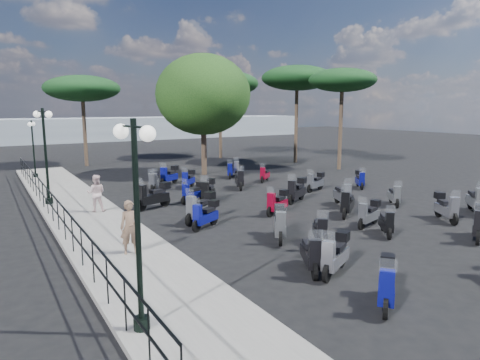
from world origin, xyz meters
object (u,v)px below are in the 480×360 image
scooter_2 (206,216)px  broadleaf_tree (203,95)px  scooter_11 (169,176)px  scooter_31 (152,182)px  scooter_28 (315,182)px  scooter_3 (200,209)px  scooter_10 (208,192)px  scooter_23 (238,169)px  pine_1 (297,78)px  pine_0 (220,84)px  scooter_20 (369,215)px  woman (130,227)px  scooter_16 (188,180)px  scooter_25 (446,208)px  pedestrian_far (96,193)px  scooter_9 (193,193)px  scooter_8 (280,224)px  scooter_21 (343,196)px  scooter_6 (386,285)px  lamp_post_0 (137,213)px  scooter_15 (277,203)px  scooter_18 (479,224)px  scooter_26 (394,196)px  scooter_0 (335,256)px  scooter_29 (265,175)px  scooter_4 (154,197)px  scooter_13 (347,205)px  pine_3 (342,81)px  scooter_1 (311,255)px  scooter_19 (386,224)px  lamp_post_1 (45,150)px  pine_2 (82,89)px  scooter_22 (239,180)px  scooter_7 (320,232)px  lamp_post_2 (33,145)px  scooter_14 (297,191)px  scooter_17 (230,171)px  scooter_30 (476,201)px

scooter_2 → broadleaf_tree: (5.77, 11.65, 4.80)m
scooter_11 → broadleaf_tree: (3.49, 2.43, 4.75)m
scooter_31 → scooter_28: bearing=172.0°
scooter_3 → scooter_10: size_ratio=1.14×
scooter_23 → pine_1: bearing=-113.4°
pine_0 → pine_1: 6.99m
scooter_20 → scooter_10: bearing=9.9°
woman → scooter_2: (3.37, 1.72, -0.48)m
scooter_16 → scooter_31: bearing=38.2°
scooter_3 → scooter_25: scooter_3 is taller
pedestrian_far → scooter_25: 14.29m
scooter_9 → scooter_31: (-0.63, 3.82, 0.02)m
scooter_10 → scooter_16: bearing=-61.8°
scooter_8 → scooter_21: size_ratio=0.93×
scooter_6 → scooter_11: 17.16m
lamp_post_0 → scooter_2: lamp_post_0 is taller
scooter_6 → scooter_15: 8.67m
scooter_18 → scooter_10: bearing=-0.0°
pedestrian_far → scooter_26: bearing=179.0°
scooter_0 → scooter_20: bearing=-85.5°
scooter_18 → scooter_29: bearing=-29.9°
scooter_2 → scooter_10: (1.98, 3.68, 0.06)m
scooter_4 → scooter_29: bearing=-86.3°
woman → scooter_13: size_ratio=1.07×
scooter_20 → scooter_31: scooter_31 is taller
pine_1 → pine_3: (0.28, -4.74, -0.41)m
lamp_post_0 → scooter_21: 13.21m
woman → scooter_15: bearing=29.6°
scooter_1 → scooter_8: size_ratio=0.99×
scooter_19 → scooter_3: bearing=-7.3°
broadleaf_tree → scooter_29: bearing=-67.6°
lamp_post_1 → pine_0: 20.49m
lamp_post_0 → pine_2: pine_2 is taller
scooter_18 → scooter_11: bearing=-10.5°
scooter_22 → scooter_2: bearing=73.4°
woman → broadleaf_tree: broadleaf_tree is taller
scooter_9 → scooter_13: 7.15m
scooter_3 → scooter_7: 5.10m
lamp_post_1 → scooter_22: lamp_post_1 is taller
scooter_15 → broadleaf_tree: (2.21, 11.34, 4.80)m
scooter_15 → scooter_21: bearing=-120.4°
lamp_post_1 → lamp_post_2: 8.64m
scooter_19 → pine_3: pine_3 is taller
lamp_post_2 → scooter_10: bearing=-44.0°
lamp_post_1 → scooter_13: size_ratio=2.84×
lamp_post_0 → scooter_25: 13.54m
lamp_post_2 → scooter_14: (9.90, -13.73, -1.62)m
scooter_9 → scooter_17: 7.46m
lamp_post_1 → scooter_17: lamp_post_1 is taller
scooter_15 → scooter_30: (7.42, -4.22, 0.04)m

